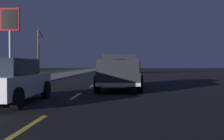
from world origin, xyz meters
The scene contains 9 objects.
ground centered at (27.00, 0.00, 0.00)m, with size 144.00×144.00×0.00m, color black.
sidewalk_shoulder centered at (27.00, 5.70, 0.06)m, with size 108.00×4.00×0.12m, color gray.
grass_verge centered at (27.00, 10.70, 0.00)m, with size 108.00×6.00×0.01m, color #1E3819.
lane_markings centered at (28.87, 2.55, 0.00)m, with size 108.00×3.54×0.01m.
pickup_truck centered at (13.57, -1.75, 0.98)m, with size 5.43×2.31×1.87m.
sedan_green centered at (39.35, -1.63, 0.78)m, with size 4.44×2.09×1.54m.
sedan_white centered at (7.99, 1.98, 0.78)m, with size 4.41×2.04×1.54m.
gas_price_sign centered at (24.88, 9.03, 5.08)m, with size 0.27×1.90×6.76m.
bare_tree_far centered at (34.31, 9.27, 3.14)m, with size 1.64×0.57×6.30m.
Camera 1 is at (-1.39, -2.11, 1.35)m, focal length 44.56 mm.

